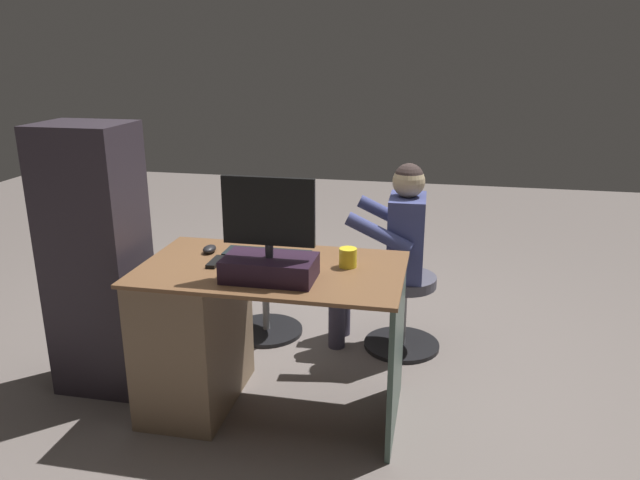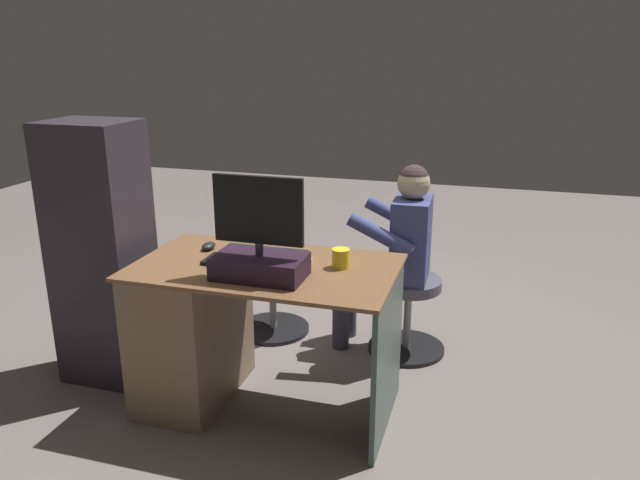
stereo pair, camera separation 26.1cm
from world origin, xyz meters
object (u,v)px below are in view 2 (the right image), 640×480
at_px(tv_remote, 211,259).
at_px(office_chair_teddy, 273,292).
at_px(keyboard, 264,252).
at_px(teddy_bear, 272,240).
at_px(desk, 206,326).
at_px(cup, 341,258).
at_px(monitor, 260,252).
at_px(person, 395,244).
at_px(visitor_chair, 408,309).
at_px(computer_mouse, 209,246).

relative_size(tv_remote, office_chair_teddy, 0.33).
height_order(keyboard, teddy_bear, teddy_bear).
bearing_deg(desk, cup, -173.60).
relative_size(desk, monitor, 2.69).
distance_m(keyboard, office_chair_teddy, 0.85).
bearing_deg(office_chair_teddy, person, 178.50).
bearing_deg(monitor, keyboard, -71.32).
bearing_deg(person, desk, 44.26).
bearing_deg(visitor_chair, monitor, 59.98).
height_order(computer_mouse, office_chair_teddy, computer_mouse).
relative_size(computer_mouse, office_chair_teddy, 0.21).
bearing_deg(tv_remote, cup, -172.97).
relative_size(keyboard, teddy_bear, 1.29).
relative_size(tv_remote, teddy_bear, 0.46).
xyz_separation_m(keyboard, computer_mouse, (0.29, 0.01, 0.01)).
height_order(desk, keyboard, keyboard).
xyz_separation_m(desk, cup, (-0.67, -0.08, 0.40)).
xyz_separation_m(cup, visitor_chair, (-0.22, -0.70, -0.53)).
xyz_separation_m(tv_remote, visitor_chair, (-0.84, -0.79, -0.49)).
height_order(computer_mouse, person, person).
xyz_separation_m(tv_remote, person, (-0.75, -0.79, -0.10)).
relative_size(desk, teddy_bear, 3.74).
relative_size(cup, visitor_chair, 0.20).
height_order(office_chair_teddy, person, person).
bearing_deg(person, office_chair_teddy, -1.50).
height_order(cup, teddy_bear, cup).
bearing_deg(teddy_bear, cup, 130.23).
height_order(tv_remote, office_chair_teddy, tv_remote).
relative_size(keyboard, tv_remote, 2.80).
relative_size(computer_mouse, person, 0.09).
distance_m(monitor, cup, 0.39).
xyz_separation_m(monitor, person, (-0.44, -0.93, -0.21)).
bearing_deg(desk, monitor, 157.93).
distance_m(monitor, tv_remote, 0.35).
relative_size(tv_remote, visitor_chair, 0.33).
distance_m(keyboard, person, 0.84).
relative_size(keyboard, person, 0.38).
bearing_deg(desk, keyboard, -150.52).
bearing_deg(computer_mouse, teddy_bear, -96.65).
bearing_deg(monitor, teddy_bear, -71.88).
height_order(cup, office_chair_teddy, cup).
bearing_deg(cup, monitor, 35.35).
height_order(desk, visitor_chair, desk).
height_order(computer_mouse, teddy_bear, computer_mouse).
bearing_deg(desk, computer_mouse, -76.35).
distance_m(monitor, keyboard, 0.33).
xyz_separation_m(computer_mouse, teddy_bear, (-0.08, -0.67, -0.17)).
bearing_deg(cup, office_chair_teddy, -49.33).
relative_size(monitor, cup, 5.10).
height_order(monitor, tv_remote, monitor).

